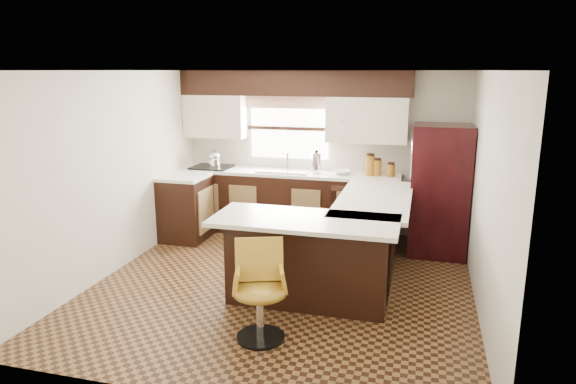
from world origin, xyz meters
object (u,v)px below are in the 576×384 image
(refrigerator, at_px, (440,190))
(bar_chair, at_px, (260,293))
(peninsula_long, at_px, (369,237))
(peninsula_return, at_px, (308,261))

(refrigerator, xyz_separation_m, bar_chair, (-1.58, -2.79, -0.41))
(bar_chair, bearing_deg, peninsula_long, 48.04)
(refrigerator, bearing_deg, bar_chair, -119.53)
(bar_chair, bearing_deg, peninsula_return, 54.94)
(peninsula_long, bearing_deg, peninsula_return, -118.30)
(peninsula_return, bearing_deg, peninsula_long, 61.70)
(peninsula_long, xyz_separation_m, refrigerator, (0.81, 0.94, 0.41))
(peninsula_long, relative_size, refrigerator, 1.13)
(peninsula_return, bearing_deg, refrigerator, 55.10)
(peninsula_long, distance_m, peninsula_return, 1.11)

